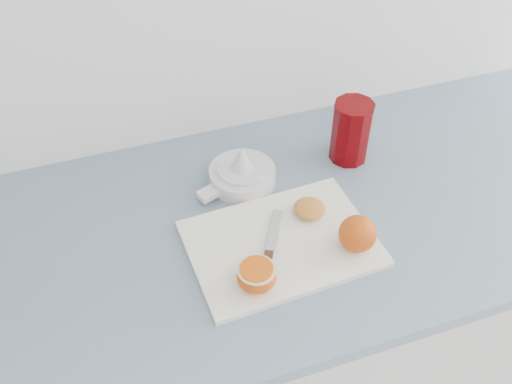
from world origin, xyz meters
The scene contains 8 objects.
counter centered at (0.19, 1.70, 0.45)m, with size 2.54×0.64×0.89m.
cutting_board centered at (0.09, 1.62, 0.90)m, with size 0.34×0.24×0.01m, color white.
whole_orange centered at (0.21, 1.57, 0.94)m, with size 0.07×0.07×0.07m.
half_orange centered at (0.02, 1.55, 0.92)m, with size 0.07×0.07×0.04m.
squeezed_shell centered at (0.17, 1.67, 0.92)m, with size 0.06×0.06×0.03m.
paring_knife centered at (0.05, 1.58, 0.91)m, with size 0.11×0.17×0.01m.
citrus_juicer centered at (0.07, 1.81, 0.92)m, with size 0.17×0.14×0.09m.
red_tumbler centered at (0.32, 1.82, 0.95)m, with size 0.08×0.08×0.14m.
Camera 1 is at (-0.18, 0.98, 1.70)m, focal length 40.00 mm.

